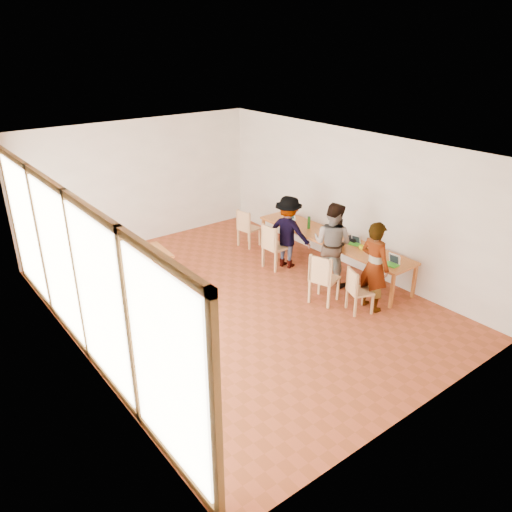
% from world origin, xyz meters
% --- Properties ---
extents(ground, '(8.00, 8.00, 0.00)m').
position_xyz_m(ground, '(0.00, 0.00, 0.00)').
color(ground, '#A14627').
rests_on(ground, ground).
extents(wall_back, '(6.00, 0.10, 3.00)m').
position_xyz_m(wall_back, '(0.00, 4.00, 1.50)').
color(wall_back, white).
rests_on(wall_back, ground).
extents(wall_front, '(6.00, 0.10, 3.00)m').
position_xyz_m(wall_front, '(0.00, -4.00, 1.50)').
color(wall_front, white).
rests_on(wall_front, ground).
extents(wall_right, '(0.10, 8.00, 3.00)m').
position_xyz_m(wall_right, '(3.00, 0.00, 1.50)').
color(wall_right, white).
rests_on(wall_right, ground).
extents(window_wall, '(0.10, 8.00, 3.00)m').
position_xyz_m(window_wall, '(-2.96, 0.00, 1.50)').
color(window_wall, white).
rests_on(window_wall, ground).
extents(ceiling, '(6.00, 8.00, 0.04)m').
position_xyz_m(ceiling, '(0.00, 0.00, 3.02)').
color(ceiling, white).
rests_on(ceiling, wall_back).
extents(communal_table, '(0.80, 4.00, 0.75)m').
position_xyz_m(communal_table, '(2.50, -0.03, 0.70)').
color(communal_table, '#B96529').
rests_on(communal_table, ground).
extents(side_table, '(0.90, 0.90, 0.75)m').
position_xyz_m(side_table, '(-1.08, 1.68, 0.67)').
color(side_table, '#B96529').
rests_on(side_table, ground).
extents(chair_near, '(0.52, 0.52, 0.46)m').
position_xyz_m(chair_near, '(1.51, -1.65, 0.53)').
color(chair_near, tan).
rests_on(chair_near, ground).
extents(chair_mid, '(0.60, 0.60, 0.54)m').
position_xyz_m(chair_mid, '(1.24, -1.03, 0.62)').
color(chair_mid, tan).
rests_on(chair_mid, ground).
extents(chair_far, '(0.50, 0.50, 0.54)m').
position_xyz_m(chair_far, '(1.51, 0.77, 0.62)').
color(chair_far, tan).
rests_on(chair_far, ground).
extents(chair_empty, '(0.50, 0.50, 0.49)m').
position_xyz_m(chair_empty, '(1.80, 2.12, 0.57)').
color(chair_empty, tan).
rests_on(chair_empty, ground).
extents(chair_spare, '(0.61, 0.61, 0.53)m').
position_xyz_m(chair_spare, '(-1.28, 1.22, 0.61)').
color(chair_spare, tan).
rests_on(chair_spare, ground).
extents(person_near, '(0.43, 0.64, 1.73)m').
position_xyz_m(person_near, '(1.87, -1.73, 0.87)').
color(person_near, gray).
rests_on(person_near, ground).
extents(person_mid, '(0.88, 1.00, 1.74)m').
position_xyz_m(person_mid, '(2.03, -0.50, 0.87)').
color(person_mid, gray).
rests_on(person_mid, ground).
extents(person_far, '(0.95, 1.20, 1.62)m').
position_xyz_m(person_far, '(1.86, 0.67, 0.81)').
color(person_far, gray).
rests_on(person_far, ground).
extents(laptop_near, '(0.23, 0.27, 0.21)m').
position_xyz_m(laptop_near, '(2.40, -1.73, 0.81)').
color(laptop_near, green).
rests_on(laptop_near, communal_table).
extents(laptop_mid, '(0.24, 0.26, 0.19)m').
position_xyz_m(laptop_mid, '(2.62, -0.59, 0.80)').
color(laptop_mid, green).
rests_on(laptop_mid, communal_table).
extents(laptop_far, '(0.20, 0.23, 0.18)m').
position_xyz_m(laptop_far, '(2.52, 1.33, 0.80)').
color(laptop_far, green).
rests_on(laptop_far, communal_table).
extents(yellow_mug, '(0.14, 0.14, 0.09)m').
position_xyz_m(yellow_mug, '(2.50, -0.87, 0.79)').
color(yellow_mug, '#F5F818').
rests_on(yellow_mug, communal_table).
extents(green_bottle, '(0.07, 0.07, 0.28)m').
position_xyz_m(green_bottle, '(2.48, 0.67, 0.89)').
color(green_bottle, '#1B6920').
rests_on(green_bottle, communal_table).
extents(clear_glass, '(0.07, 0.07, 0.09)m').
position_xyz_m(clear_glass, '(2.47, 1.16, 0.80)').
color(clear_glass, silver).
rests_on(clear_glass, communal_table).
extents(condiment_cup, '(0.08, 0.08, 0.06)m').
position_xyz_m(condiment_cup, '(2.65, -1.68, 0.78)').
color(condiment_cup, white).
rests_on(condiment_cup, communal_table).
extents(pink_phone, '(0.05, 0.10, 0.01)m').
position_xyz_m(pink_phone, '(2.58, 1.37, 0.76)').
color(pink_phone, '#D2347C').
rests_on(pink_phone, communal_table).
extents(black_pouch, '(0.16, 0.26, 0.09)m').
position_xyz_m(black_pouch, '(2.68, -0.46, 0.80)').
color(black_pouch, black).
rests_on(black_pouch, communal_table).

